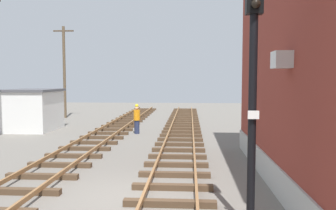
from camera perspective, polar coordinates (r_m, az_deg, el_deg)
ground_plane at (r=10.21m, az=-6.56°, el=-15.09°), size 80.00×80.00×0.00m
track_near_building at (r=10.03m, az=0.55°, el=-14.66°), size 2.50×57.82×0.32m
track_centre at (r=11.21m, az=-23.77°, el=-12.96°), size 2.50×57.82×0.32m
signal_mast at (r=7.59m, az=14.16°, el=6.27°), size 0.36×0.40×5.88m
control_hut at (r=24.43m, az=-21.66°, el=-0.71°), size 3.00×3.80×2.76m
utility_pole_far at (r=31.35m, az=-17.06°, el=5.60°), size 1.80×0.24×8.05m
track_worker_foreground at (r=21.33m, az=-5.27°, el=-2.35°), size 0.40×0.40×1.87m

